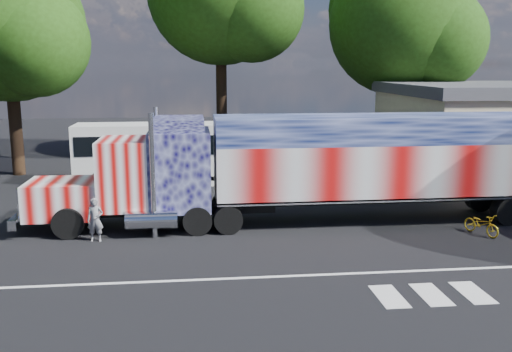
{
  "coord_description": "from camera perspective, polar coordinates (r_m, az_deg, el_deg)",
  "views": [
    {
      "loc": [
        -2.45,
        -18.97,
        6.25
      ],
      "look_at": [
        0.0,
        3.0,
        1.9
      ],
      "focal_mm": 40.0,
      "sensor_mm": 36.0,
      "label": 1
    }
  ],
  "objects": [
    {
      "name": "lane_markings",
      "position": [
        16.95,
        8.46,
        -10.61
      ],
      "size": [
        30.0,
        2.67,
        0.01
      ],
      "color": "silver",
      "rests_on": "ground"
    },
    {
      "name": "coach_bus",
      "position": [
        30.58,
        -7.58,
        2.37
      ],
      "size": [
        10.91,
        2.54,
        3.18
      ],
      "color": "white",
      "rests_on": "ground"
    },
    {
      "name": "bicycle",
      "position": [
        22.84,
        21.61,
        -4.49
      ],
      "size": [
        1.09,
        1.64,
        0.81
      ],
      "primitive_type": "imported",
      "rotation": [
        0.0,
        0.0,
        0.39
      ],
      "color": "gold",
      "rests_on": "ground"
    },
    {
      "name": "semi_truck",
      "position": [
        22.65,
        6.86,
        1.15
      ],
      "size": [
        21.46,
        3.39,
        4.57
      ],
      "color": "black",
      "rests_on": "ground"
    },
    {
      "name": "tree_ne_a",
      "position": [
        39.01,
        14.48,
        14.41
      ],
      "size": [
        9.59,
        9.13,
        13.33
      ],
      "color": "black",
      "rests_on": "ground"
    },
    {
      "name": "ground",
      "position": [
        20.12,
        0.96,
        -6.97
      ],
      "size": [
        100.0,
        100.0,
        0.0
      ],
      "primitive_type": "plane",
      "color": "black"
    },
    {
      "name": "woman",
      "position": [
        21.16,
        -15.78,
        -4.24
      ],
      "size": [
        0.6,
        0.42,
        1.59
      ],
      "primitive_type": "imported",
      "rotation": [
        0.0,
        0.0,
        -0.07
      ],
      "color": "slate",
      "rests_on": "ground"
    },
    {
      "name": "tree_nw_a",
      "position": [
        35.01,
        -23.41,
        13.63
      ],
      "size": [
        8.85,
        8.43,
        12.59
      ],
      "color": "black",
      "rests_on": "ground"
    }
  ]
}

